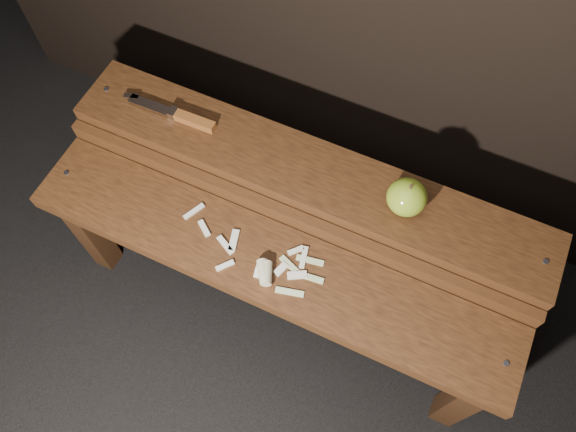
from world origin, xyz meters
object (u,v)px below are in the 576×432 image
at_px(bench_front_tier, 267,275).
at_px(knife, 183,117).
at_px(apple, 407,197).
at_px(bench_rear_tier, 306,188).

height_order(bench_front_tier, knife, knife).
relative_size(bench_front_tier, apple, 12.84).
relative_size(bench_front_tier, knife, 4.70).
relative_size(apple, knife, 0.37).
distance_m(bench_rear_tier, knife, 0.35).
bearing_deg(apple, bench_rear_tier, -178.96).
bearing_deg(apple, knife, 179.89).
xyz_separation_m(bench_front_tier, bench_rear_tier, (0.00, 0.23, 0.06)).
height_order(bench_front_tier, bench_rear_tier, bench_rear_tier).
bearing_deg(bench_rear_tier, apple, 1.04).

